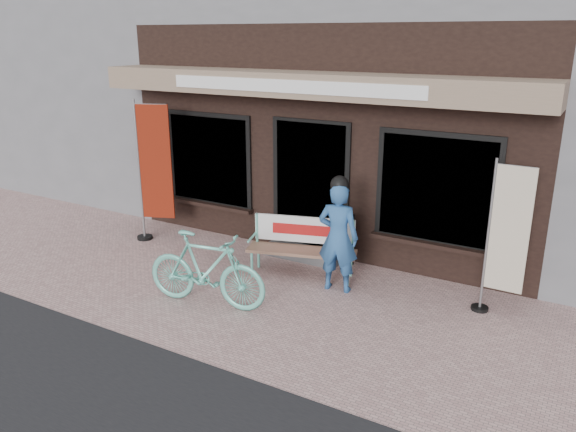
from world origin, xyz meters
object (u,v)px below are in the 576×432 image
Objects in this scene: nobori_red at (153,170)px; menu_stand at (341,237)px; bench at (303,242)px; nobori_cream at (505,238)px; bicycle at (206,269)px; person at (338,235)px.

nobori_red is 2.96× the size of menu_stand.
bench is 0.82× the size of nobori_cream.
nobori_red is at bearing 162.62° from bench.
bicycle is 0.83× the size of nobori_cream.
nobori_cream is at bearing -13.99° from bench.
menu_stand is (-2.46, 0.57, -0.62)m from nobori_cream.
menu_stand is at bearing -10.33° from nobori_red.
nobori_cream is at bearing -73.53° from bicycle.
bicycle is at bearing -110.42° from menu_stand.
person is at bearing -169.06° from nobori_cream.
person is at bearing -66.13° from menu_stand.
nobori_red reaches higher than menu_stand.
menu_stand is at bearing 49.31° from bench.
nobori_red is at bearing -177.84° from nobori_cream.
person is 3.62m from nobori_red.
menu_stand is at bearing -32.21° from bicycle.
person reaches higher than bicycle.
menu_stand is (3.22, 0.65, -0.84)m from nobori_red.
nobori_cream is at bearing 1.69° from person.
menu_stand is (-0.36, 0.92, -0.39)m from person.
bicycle is 2.40m from menu_stand.
bicycle is (-1.29, -1.29, -0.31)m from person.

